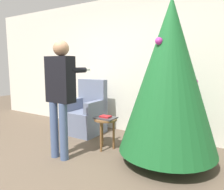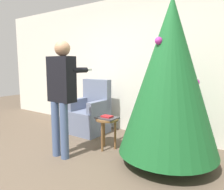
{
  "view_description": "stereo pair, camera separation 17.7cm",
  "coord_description": "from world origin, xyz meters",
  "px_view_note": "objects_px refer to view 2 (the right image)",
  "views": [
    {
      "loc": [
        2.06,
        -1.7,
        1.38
      ],
      "look_at": [
        0.46,
        0.86,
        0.95
      ],
      "focal_mm": 35.0,
      "sensor_mm": 36.0,
      "label": 1
    },
    {
      "loc": [
        2.21,
        -1.6,
        1.38
      ],
      "look_at": [
        0.46,
        0.86,
        0.95
      ],
      "focal_mm": 35.0,
      "sensor_mm": 36.0,
      "label": 2
    }
  ],
  "objects_px": {
    "armchair": "(90,114)",
    "side_stool": "(107,124)",
    "christmas_tree": "(170,77)",
    "person_standing": "(62,88)"
  },
  "relations": [
    {
      "from": "armchair",
      "to": "side_stool",
      "type": "height_order",
      "value": "armchair"
    },
    {
      "from": "side_stool",
      "to": "armchair",
      "type": "bearing_deg",
      "value": 147.5
    },
    {
      "from": "christmas_tree",
      "to": "person_standing",
      "type": "xyz_separation_m",
      "value": [
        -1.38,
        -0.66,
        -0.18
      ]
    },
    {
      "from": "christmas_tree",
      "to": "person_standing",
      "type": "distance_m",
      "value": 1.54
    },
    {
      "from": "christmas_tree",
      "to": "side_stool",
      "type": "height_order",
      "value": "christmas_tree"
    },
    {
      "from": "side_stool",
      "to": "person_standing",
      "type": "bearing_deg",
      "value": -121.94
    },
    {
      "from": "person_standing",
      "to": "christmas_tree",
      "type": "bearing_deg",
      "value": 25.63
    },
    {
      "from": "christmas_tree",
      "to": "armchair",
      "type": "xyz_separation_m",
      "value": [
        -1.81,
        0.46,
        -0.84
      ]
    },
    {
      "from": "armchair",
      "to": "person_standing",
      "type": "relative_size",
      "value": 0.62
    },
    {
      "from": "person_standing",
      "to": "side_stool",
      "type": "xyz_separation_m",
      "value": [
        0.38,
        0.6,
        -0.61
      ]
    }
  ]
}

